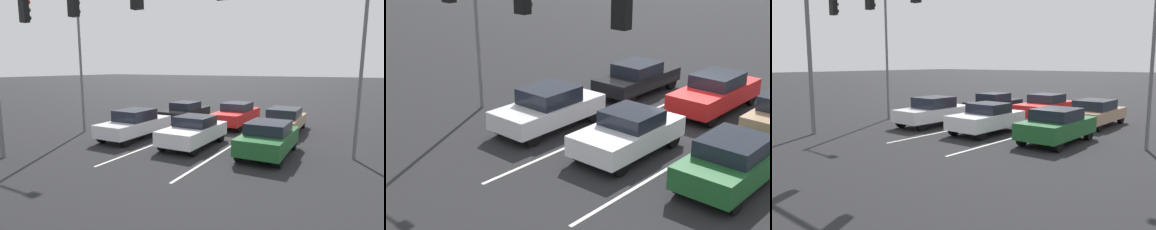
% 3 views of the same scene
% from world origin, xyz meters
% --- Properties ---
extents(ground_plane, '(240.00, 240.00, 0.00)m').
position_xyz_m(ground_plane, '(0.00, 0.00, 0.00)').
color(ground_plane, black).
extents(lane_stripe_left_divider, '(0.12, 15.10, 0.01)m').
position_xyz_m(lane_stripe_left_divider, '(-1.77, 1.55, 0.01)').
color(lane_stripe_left_divider, silver).
rests_on(lane_stripe_left_divider, ground_plane).
extents(lane_stripe_center_divider, '(0.12, 15.10, 0.01)m').
position_xyz_m(lane_stripe_center_divider, '(1.77, 1.55, 0.01)').
color(lane_stripe_center_divider, silver).
rests_on(lane_stripe_center_divider, ground_plane).
extents(car_silver_rightlane_front, '(1.87, 4.47, 1.59)m').
position_xyz_m(car_silver_rightlane_front, '(3.55, 4.46, 0.81)').
color(car_silver_rightlane_front, silver).
rests_on(car_silver_rightlane_front, ground_plane).
extents(car_darkgreen_leftlane_front, '(1.91, 4.16, 1.52)m').
position_xyz_m(car_darkgreen_leftlane_front, '(-3.77, 4.21, 0.79)').
color(car_darkgreen_leftlane_front, '#1E5928').
rests_on(car_darkgreen_leftlane_front, ground_plane).
extents(car_white_midlane_front, '(1.92, 4.12, 1.49)m').
position_xyz_m(car_white_midlane_front, '(-0.11, 4.39, 0.76)').
color(car_white_midlane_front, silver).
rests_on(car_white_midlane_front, ground_plane).
extents(car_black_rightlane_second, '(1.80, 4.42, 1.44)m').
position_xyz_m(car_black_rightlane_second, '(3.61, -1.29, 0.75)').
color(car_black_rightlane_second, black).
rests_on(car_black_rightlane_second, ground_plane).
extents(car_tan_leftlane_second, '(1.93, 4.49, 1.45)m').
position_xyz_m(car_tan_leftlane_second, '(-3.33, -1.27, 0.76)').
color(car_tan_leftlane_second, tan).
rests_on(car_tan_leftlane_second, ground_plane).
extents(car_red_midlane_second, '(1.84, 4.68, 1.57)m').
position_xyz_m(car_red_midlane_second, '(-0.17, -1.47, 0.81)').
color(car_red_midlane_second, red).
rests_on(car_red_midlane_second, ground_plane).
extents(traffic_signal_gantry, '(12.19, 0.37, 7.02)m').
position_xyz_m(traffic_signal_gantry, '(1.99, 10.09, 5.34)').
color(traffic_signal_gantry, slate).
rests_on(traffic_signal_gantry, ground_plane).
extents(street_lamp_right_shoulder, '(2.21, 0.24, 9.16)m').
position_xyz_m(street_lamp_right_shoulder, '(7.10, 4.65, 5.25)').
color(street_lamp_right_shoulder, slate).
rests_on(street_lamp_right_shoulder, ground_plane).
extents(street_lamp_left_shoulder, '(2.06, 0.24, 9.13)m').
position_xyz_m(street_lamp_left_shoulder, '(-6.95, 3.09, 5.21)').
color(street_lamp_left_shoulder, slate).
rests_on(street_lamp_left_shoulder, ground_plane).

